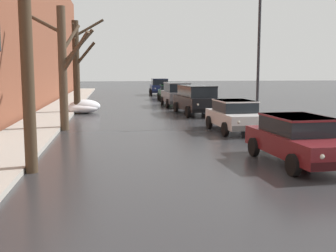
{
  "coord_description": "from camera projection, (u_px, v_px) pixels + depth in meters",
  "views": [
    {
      "loc": [
        -2.57,
        -1.98,
        2.81
      ],
      "look_at": [
        -0.87,
        10.8,
        1.06
      ],
      "focal_mm": 44.67,
      "sensor_mm": 36.0,
      "label": 1
    }
  ],
  "objects": [
    {
      "name": "left_sidewalk_slab",
      "position": [
        35.0,
        128.0,
        19.52
      ],
      "size": [
        2.41,
        80.0,
        0.16
      ],
      "primitive_type": "cube",
      "color": "#A8A399",
      "rests_on": "ground"
    },
    {
      "name": "snow_bank_along_left_kerb",
      "position": [
        224.0,
        105.0,
        28.21
      ],
      "size": [
        2.87,
        1.12,
        0.81
      ],
      "color": "white",
      "rests_on": "ground"
    },
    {
      "name": "suv_grey_parked_far_down_block",
      "position": [
        177.0,
        93.0,
        31.91
      ],
      "size": [
        2.13,
        4.55,
        1.82
      ],
      "color": "slate",
      "rests_on": "ground"
    },
    {
      "name": "bare_tree_second_along_sidewalk",
      "position": [
        25.0,
        28.0,
        10.95
      ],
      "size": [
        2.67,
        2.26,
        7.24
      ],
      "color": "#423323",
      "rests_on": "ground"
    },
    {
      "name": "snow_bank_mid_block_left",
      "position": [
        84.0,
        107.0,
        27.07
      ],
      "size": [
        2.02,
        1.3,
        0.88
      ],
      "color": "white",
      "rests_on": "ground"
    },
    {
      "name": "suv_black_parked_kerbside_mid",
      "position": [
        197.0,
        99.0,
        26.17
      ],
      "size": [
        2.45,
        4.85,
        1.82
      ],
      "color": "black",
      "rests_on": "ground"
    },
    {
      "name": "sedan_white_parked_kerbside_close",
      "position": [
        236.0,
        115.0,
        19.0
      ],
      "size": [
        2.14,
        4.02,
        1.42
      ],
      "color": "silver",
      "rests_on": "ground"
    },
    {
      "name": "bare_tree_mid_block",
      "position": [
        63.0,
        62.0,
        19.09
      ],
      "size": [
        3.4,
        2.95,
        5.64
      ],
      "color": "#4C3D2D",
      "rests_on": "ground"
    },
    {
      "name": "sedan_green_queued_behind_truck",
      "position": [
        169.0,
        92.0,
        38.81
      ],
      "size": [
        2.13,
        4.3,
        1.42
      ],
      "color": "#1E5633",
      "rests_on": "ground"
    },
    {
      "name": "bare_tree_far_down_block",
      "position": [
        77.0,
        64.0,
        26.32
      ],
      "size": [
        2.26,
        3.42,
        6.02
      ],
      "color": "#382B1E",
      "rests_on": "ground"
    },
    {
      "name": "snow_bank_near_corner_right",
      "position": [
        205.0,
        100.0,
        33.78
      ],
      "size": [
        1.9,
        1.31,
        0.73
      ],
      "color": "white",
      "rests_on": "ground"
    },
    {
      "name": "sedan_maroon_approaching_near_lane",
      "position": [
        300.0,
        138.0,
        12.52
      ],
      "size": [
        2.21,
        4.44,
        1.42
      ],
      "color": "maroon",
      "rests_on": "ground"
    },
    {
      "name": "suv_darkblue_at_far_intersection",
      "position": [
        159.0,
        86.0,
        46.16
      ],
      "size": [
        2.26,
        4.42,
        1.82
      ],
      "color": "navy",
      "rests_on": "ground"
    },
    {
      "name": "snow_bank_near_corner_left",
      "position": [
        82.0,
        108.0,
        26.94
      ],
      "size": [
        2.15,
        1.28,
        0.72
      ],
      "color": "white",
      "rests_on": "ground"
    },
    {
      "name": "street_lamp_post",
      "position": [
        259.0,
        53.0,
        20.94
      ],
      "size": [
        0.44,
        0.24,
        6.56
      ],
      "color": "#28282D",
      "rests_on": "ground"
    }
  ]
}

